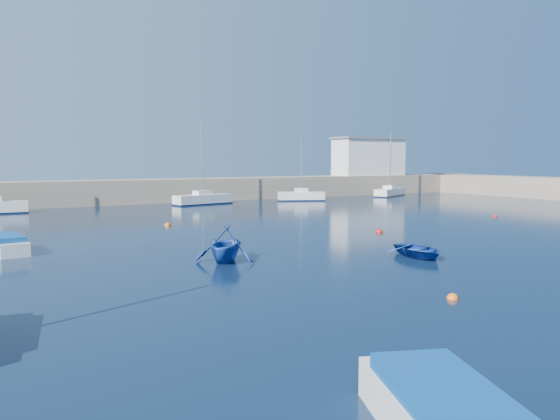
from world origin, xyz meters
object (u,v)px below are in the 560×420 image
sailboat_6 (203,199)px  dinghy_center (419,250)px  harbor_office (369,157)px  sailboat_8 (390,192)px  motorboat_1 (7,244)px  dinghy_left (226,244)px  sailboat_7 (301,196)px

sailboat_6 → dinghy_center: bearing=164.1°
harbor_office → sailboat_8: size_ratio=1.19×
sailboat_6 → motorboat_1: bearing=127.6°
harbor_office → dinghy_left: (-38.45, -37.02, -4.24)m
sailboat_8 → sailboat_6: bearing=63.2°
sailboat_6 → dinghy_center: size_ratio=2.63×
sailboat_7 → dinghy_center: size_ratio=2.23×
sailboat_8 → motorboat_1: 52.28m
harbor_office → sailboat_8: 7.05m
motorboat_1 → dinghy_left: size_ratio=1.24×
motorboat_1 → dinghy_left: 11.83m
sailboat_8 → dinghy_center: sailboat_8 is taller
sailboat_7 → dinghy_center: sailboat_7 is taller
dinghy_left → sailboat_8: bearing=79.0°
dinghy_left → harbor_office: bearing=82.9°
harbor_office → motorboat_1: size_ratio=2.48×
motorboat_1 → dinghy_left: bearing=-49.5°
harbor_office → dinghy_left: 53.55m
harbor_office → dinghy_center: (-29.57, -40.58, -4.76)m
sailboat_7 → dinghy_center: 37.08m
sailboat_7 → sailboat_8: (14.44, 1.06, -0.03)m
sailboat_6 → harbor_office: bearing=-90.3°
dinghy_left → sailboat_6: bearing=109.1°
sailboat_7 → dinghy_left: sailboat_7 is taller
harbor_office → sailboat_6: 27.96m
sailboat_8 → dinghy_left: size_ratio=2.59×
sailboat_6 → sailboat_8: 26.34m
sailboat_6 → dinghy_left: 33.52m
sailboat_6 → dinghy_center: 35.16m
sailboat_8 → dinghy_left: sailboat_8 is taller
sailboat_6 → sailboat_7: 11.94m
sailboat_6 → sailboat_8: bearing=-101.5°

